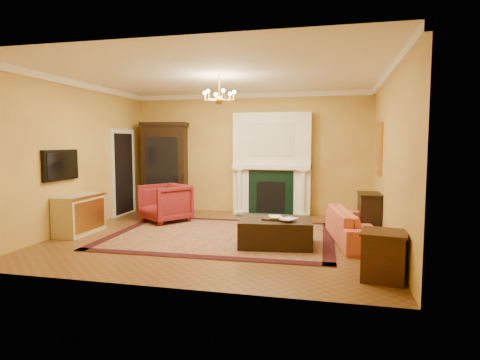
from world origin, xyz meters
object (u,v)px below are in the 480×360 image
(console_table, at_px, (369,213))
(commode, at_px, (79,214))
(china_cabinet, at_px, (166,169))
(end_table, at_px, (383,257))
(leather_ottoman, at_px, (276,232))
(wingback_armchair, at_px, (165,201))
(pedestal_table, at_px, (149,199))
(coral_sofa, at_px, (357,220))

(console_table, bearing_deg, commode, -167.70)
(china_cabinet, distance_m, end_table, 6.58)
(leather_ottoman, bearing_deg, wingback_armchair, 143.67)
(china_cabinet, bearing_deg, commode, -108.02)
(console_table, height_order, leather_ottoman, console_table)
(pedestal_table, relative_size, leather_ottoman, 0.62)
(china_cabinet, height_order, leather_ottoman, china_cabinet)
(commode, xyz_separation_m, leather_ottoman, (3.86, -0.08, -0.14))
(leather_ottoman, bearing_deg, china_cabinet, 131.48)
(china_cabinet, relative_size, end_table, 3.62)
(coral_sofa, relative_size, end_table, 3.34)
(pedestal_table, distance_m, leather_ottoman, 3.92)
(china_cabinet, height_order, pedestal_table, china_cabinet)
(wingback_armchair, distance_m, end_table, 5.19)
(china_cabinet, distance_m, wingback_armchair, 1.66)
(wingback_armchair, bearing_deg, console_table, 34.58)
(pedestal_table, bearing_deg, coral_sofa, -17.09)
(pedestal_table, xyz_separation_m, coral_sofa, (4.72, -1.45, -0.04))
(wingback_armchair, bearing_deg, coral_sofa, 22.09)
(pedestal_table, xyz_separation_m, end_table, (4.93, -3.40, -0.13))
(coral_sofa, xyz_separation_m, leather_ottoman, (-1.37, -0.59, -0.15))
(coral_sofa, bearing_deg, leather_ottoman, 103.58)
(china_cabinet, bearing_deg, end_table, -48.64)
(console_table, relative_size, leather_ottoman, 0.62)
(wingback_armchair, distance_m, pedestal_table, 0.81)
(coral_sofa, xyz_separation_m, end_table, (0.22, -1.95, -0.09))
(china_cabinet, xyz_separation_m, leather_ottoman, (3.30, -2.97, -0.85))
(end_table, xyz_separation_m, leather_ottoman, (-1.59, 1.36, -0.06))
(pedestal_table, bearing_deg, china_cabinet, 87.32)
(console_table, distance_m, leather_ottoman, 2.23)
(pedestal_table, height_order, coral_sofa, coral_sofa)
(commode, relative_size, leather_ottoman, 0.84)
(china_cabinet, bearing_deg, wingback_armchair, -74.41)
(commode, xyz_separation_m, coral_sofa, (5.23, 0.52, 0.01))
(coral_sofa, distance_m, end_table, 1.97)
(commode, height_order, console_table, commode)
(china_cabinet, bearing_deg, pedestal_table, -99.78)
(leather_ottoman, bearing_deg, commode, 172.37)
(china_cabinet, xyz_separation_m, commode, (-0.56, -2.90, -0.71))
(commode, height_order, leather_ottoman, commode)
(wingback_armchair, height_order, end_table, wingback_armchair)
(leather_ottoman, bearing_deg, pedestal_table, 142.07)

